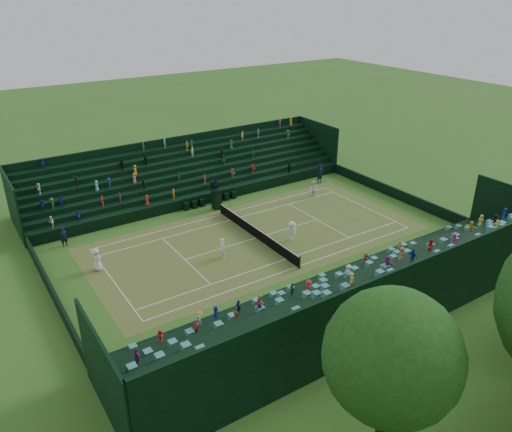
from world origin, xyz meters
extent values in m
plane|color=#326921|center=(0.00, 0.00, 0.00)|extent=(160.00, 160.00, 0.00)
cube|color=#3B6E24|center=(0.00, 0.00, 0.01)|extent=(12.97, 26.77, 0.01)
cube|color=black|center=(0.00, 15.88, 0.50)|extent=(17.17, 0.20, 1.00)
cube|color=black|center=(0.00, -15.88, 0.50)|extent=(17.17, 0.20, 1.00)
cube|color=black|center=(8.48, 0.00, 0.50)|extent=(0.20, 31.77, 1.00)
cube|color=black|center=(-8.48, 0.00, 0.50)|extent=(0.20, 31.77, 1.00)
cube|color=black|center=(8.98, 0.00, 0.50)|extent=(0.80, 32.00, 1.00)
cube|color=black|center=(9.79, 0.00, 0.72)|extent=(0.80, 32.00, 1.45)
cube|color=black|center=(10.58, 0.00, 0.95)|extent=(0.80, 32.00, 1.90)
cube|color=black|center=(11.38, 0.00, 1.18)|extent=(0.80, 32.00, 2.35)
cube|color=black|center=(12.18, 0.00, 1.40)|extent=(0.80, 32.00, 2.80)
cube|color=black|center=(12.98, 0.00, 1.62)|extent=(0.80, 32.00, 3.25)
cube|color=black|center=(13.79, 0.00, 1.85)|extent=(0.80, 32.00, 3.70)
cube|color=black|center=(14.59, 0.00, 2.08)|extent=(0.80, 32.00, 4.15)
cube|color=black|center=(15.08, 0.00, 2.45)|extent=(0.20, 32.00, 4.90)
cube|color=black|center=(-8.98, 0.00, 0.50)|extent=(0.80, 32.00, 1.00)
cube|color=black|center=(-9.79, 0.00, 0.72)|extent=(0.80, 32.00, 1.45)
cube|color=black|center=(-10.58, 0.00, 0.95)|extent=(0.80, 32.00, 1.90)
cube|color=black|center=(-11.38, 0.00, 1.18)|extent=(0.80, 32.00, 2.35)
cube|color=black|center=(-12.18, 0.00, 1.40)|extent=(0.80, 32.00, 2.80)
cube|color=black|center=(-12.98, 0.00, 1.62)|extent=(0.80, 32.00, 3.25)
cube|color=black|center=(-13.79, 0.00, 1.85)|extent=(0.80, 32.00, 3.70)
cube|color=black|center=(-14.59, 0.00, 2.08)|extent=(0.80, 32.00, 4.15)
cube|color=black|center=(-15.08, 0.00, 2.45)|extent=(0.20, 32.00, 4.90)
cylinder|color=black|center=(-5.79, 0.00, 0.53)|extent=(0.10, 0.10, 1.06)
cylinder|color=black|center=(5.79, 0.00, 0.53)|extent=(0.10, 0.10, 1.06)
cube|color=black|center=(0.00, 0.00, 0.46)|extent=(11.57, 0.02, 0.86)
cube|color=white|center=(0.00, 0.00, 0.93)|extent=(11.57, 0.04, 0.07)
sphere|color=#1D4513|center=(20.30, -6.94, 5.62)|extent=(5.53, 5.53, 5.53)
cube|color=black|center=(-6.93, 0.22, 0.91)|extent=(0.71, 0.71, 1.82)
cube|color=black|center=(-6.93, 0.22, 1.88)|extent=(0.91, 0.91, 0.10)
cube|color=black|center=(-7.28, 0.22, 2.23)|extent=(0.08, 0.91, 0.71)
imported|color=black|center=(-6.93, 0.22, 2.40)|extent=(0.50, 0.55, 0.94)
cube|color=black|center=(-8.22, -2.25, 0.36)|extent=(0.45, 0.45, 0.72)
cube|color=black|center=(-8.44, -2.25, 0.81)|extent=(0.05, 0.45, 0.45)
cube|color=black|center=(-8.22, -1.45, 0.36)|extent=(0.45, 0.45, 0.72)
cube|color=black|center=(-8.44, -1.45, 0.81)|extent=(0.05, 0.45, 0.45)
cube|color=black|center=(-8.22, -0.65, 0.36)|extent=(0.45, 0.45, 0.72)
cube|color=black|center=(-8.44, -0.65, 0.81)|extent=(0.05, 0.45, 0.45)
cube|color=black|center=(-8.22, 1.15, 0.36)|extent=(0.45, 0.45, 0.72)
cube|color=black|center=(-8.44, 1.15, 0.81)|extent=(0.05, 0.45, 0.45)
cube|color=black|center=(-8.22, 1.95, 0.36)|extent=(0.45, 0.45, 0.72)
cube|color=black|center=(-8.44, 1.95, 0.81)|extent=(0.05, 0.45, 0.45)
cube|color=black|center=(-8.22, 2.75, 0.36)|extent=(0.45, 0.45, 0.72)
cube|color=black|center=(-8.44, 2.75, 0.81)|extent=(0.05, 0.45, 0.45)
imported|color=white|center=(-2.09, -12.28, 0.86)|extent=(0.97, 0.78, 1.73)
imported|color=white|center=(1.24, -3.80, 0.80)|extent=(0.59, 0.39, 1.61)
imported|color=white|center=(-4.30, 9.43, 0.81)|extent=(0.87, 0.73, 1.61)
imported|color=white|center=(1.86, 2.20, 0.83)|extent=(1.14, 0.73, 1.67)
imported|color=black|center=(-6.89, 12.44, 1.01)|extent=(0.58, 0.80, 2.02)
imported|color=black|center=(-7.17, -13.34, 0.81)|extent=(0.43, 0.61, 1.62)
camera|label=1|loc=(30.19, -19.76, 18.75)|focal=35.00mm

